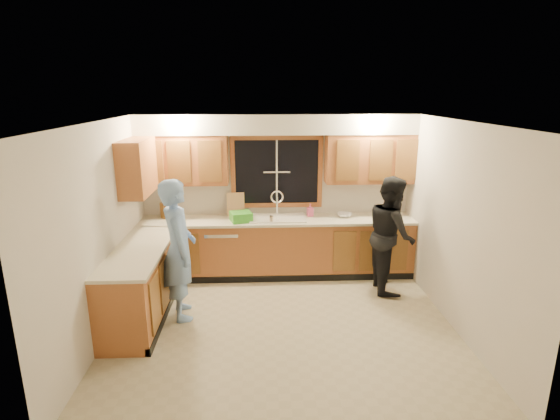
{
  "coord_description": "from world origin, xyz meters",
  "views": [
    {
      "loc": [
        -0.27,
        -4.86,
        2.83
      ],
      "look_at": [
        -0.01,
        0.65,
        1.32
      ],
      "focal_mm": 28.0,
      "sensor_mm": 36.0,
      "label": 1
    }
  ],
  "objects_px": {
    "dishwasher": "(223,251)",
    "woman": "(391,234)",
    "soap_bottle": "(310,210)",
    "bowl": "(345,215)",
    "sink": "(278,222)",
    "knife_block": "(166,210)",
    "stove": "(128,304)",
    "man": "(179,250)",
    "dish_crate": "(241,217)"
  },
  "relations": [
    {
      "from": "stove",
      "to": "dish_crate",
      "type": "distance_m",
      "value": 2.19
    },
    {
      "from": "dish_crate",
      "to": "stove",
      "type": "bearing_deg",
      "value": -125.86
    },
    {
      "from": "knife_block",
      "to": "bowl",
      "type": "distance_m",
      "value": 2.79
    },
    {
      "from": "bowl",
      "to": "stove",
      "type": "bearing_deg",
      "value": -146.67
    },
    {
      "from": "knife_block",
      "to": "soap_bottle",
      "type": "height_order",
      "value": "knife_block"
    },
    {
      "from": "dishwasher",
      "to": "man",
      "type": "distance_m",
      "value": 1.41
    },
    {
      "from": "sink",
      "to": "dishwasher",
      "type": "relative_size",
      "value": 1.05
    },
    {
      "from": "woman",
      "to": "knife_block",
      "type": "bearing_deg",
      "value": 79.52
    },
    {
      "from": "dish_crate",
      "to": "sink",
      "type": "bearing_deg",
      "value": 10.92
    },
    {
      "from": "woman",
      "to": "bowl",
      "type": "bearing_deg",
      "value": 42.28
    },
    {
      "from": "knife_block",
      "to": "dish_crate",
      "type": "xyz_separation_m",
      "value": [
        1.18,
        -0.25,
        -0.05
      ]
    },
    {
      "from": "man",
      "to": "dish_crate",
      "type": "xyz_separation_m",
      "value": [
        0.74,
        1.15,
        0.09
      ]
    },
    {
      "from": "soap_bottle",
      "to": "knife_block",
      "type": "bearing_deg",
      "value": 179.61
    },
    {
      "from": "stove",
      "to": "dish_crate",
      "type": "xyz_separation_m",
      "value": [
        1.24,
        1.72,
        0.54
      ]
    },
    {
      "from": "dishwasher",
      "to": "dish_crate",
      "type": "bearing_deg",
      "value": -17.76
    },
    {
      "from": "dishwasher",
      "to": "dish_crate",
      "type": "height_order",
      "value": "dish_crate"
    },
    {
      "from": "bowl",
      "to": "knife_block",
      "type": "bearing_deg",
      "value": 178.16
    },
    {
      "from": "sink",
      "to": "stove",
      "type": "xyz_separation_m",
      "value": [
        -1.8,
        -1.82,
        -0.41
      ]
    },
    {
      "from": "stove",
      "to": "soap_bottle",
      "type": "bearing_deg",
      "value": 40.08
    },
    {
      "from": "man",
      "to": "bowl",
      "type": "height_order",
      "value": "man"
    },
    {
      "from": "dishwasher",
      "to": "bowl",
      "type": "height_order",
      "value": "bowl"
    },
    {
      "from": "sink",
      "to": "knife_block",
      "type": "xyz_separation_m",
      "value": [
        -1.73,
        0.14,
        0.17
      ]
    },
    {
      "from": "dishwasher",
      "to": "knife_block",
      "type": "xyz_separation_m",
      "value": [
        -0.88,
        0.16,
        0.63
      ]
    },
    {
      "from": "man",
      "to": "soap_bottle",
      "type": "bearing_deg",
      "value": -68.49
    },
    {
      "from": "sink",
      "to": "knife_block",
      "type": "bearing_deg",
      "value": 175.3
    },
    {
      "from": "sink",
      "to": "dishwasher",
      "type": "height_order",
      "value": "sink"
    },
    {
      "from": "soap_bottle",
      "to": "man",
      "type": "bearing_deg",
      "value": -142.63
    },
    {
      "from": "stove",
      "to": "knife_block",
      "type": "relative_size",
      "value": 3.77
    },
    {
      "from": "dishwasher",
      "to": "woman",
      "type": "relative_size",
      "value": 0.49
    },
    {
      "from": "knife_block",
      "to": "bowl",
      "type": "height_order",
      "value": "knife_block"
    },
    {
      "from": "sink",
      "to": "man",
      "type": "bearing_deg",
      "value": -135.82
    },
    {
      "from": "man",
      "to": "woman",
      "type": "relative_size",
      "value": 1.07
    },
    {
      "from": "knife_block",
      "to": "dishwasher",
      "type": "bearing_deg",
      "value": -51.62
    },
    {
      "from": "stove",
      "to": "man",
      "type": "relative_size",
      "value": 0.5
    },
    {
      "from": "man",
      "to": "knife_block",
      "type": "distance_m",
      "value": 1.48
    },
    {
      "from": "dishwasher",
      "to": "dish_crate",
      "type": "relative_size",
      "value": 2.69
    },
    {
      "from": "woman",
      "to": "bowl",
      "type": "xyz_separation_m",
      "value": [
        -0.55,
        0.65,
        0.11
      ]
    },
    {
      "from": "sink",
      "to": "man",
      "type": "relative_size",
      "value": 0.48
    },
    {
      "from": "dish_crate",
      "to": "bowl",
      "type": "xyz_separation_m",
      "value": [
        1.61,
        0.16,
        -0.04
      ]
    },
    {
      "from": "soap_bottle",
      "to": "bowl",
      "type": "height_order",
      "value": "soap_bottle"
    },
    {
      "from": "woman",
      "to": "knife_block",
      "type": "distance_m",
      "value": 3.43
    },
    {
      "from": "stove",
      "to": "bowl",
      "type": "relative_size",
      "value": 3.95
    },
    {
      "from": "sink",
      "to": "soap_bottle",
      "type": "xyz_separation_m",
      "value": [
        0.52,
        0.13,
        0.16
      ]
    },
    {
      "from": "stove",
      "to": "soap_bottle",
      "type": "height_order",
      "value": "soap_bottle"
    },
    {
      "from": "soap_bottle",
      "to": "bowl",
      "type": "bearing_deg",
      "value": -7.91
    },
    {
      "from": "knife_block",
      "to": "dish_crate",
      "type": "height_order",
      "value": "knife_block"
    },
    {
      "from": "woman",
      "to": "soap_bottle",
      "type": "relative_size",
      "value": 8.44
    },
    {
      "from": "man",
      "to": "sink",
      "type": "bearing_deg",
      "value": -61.69
    },
    {
      "from": "woman",
      "to": "soap_bottle",
      "type": "bearing_deg",
      "value": 58.3
    },
    {
      "from": "stove",
      "to": "knife_block",
      "type": "xyz_separation_m",
      "value": [
        0.07,
        1.97,
        0.59
      ]
    }
  ]
}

